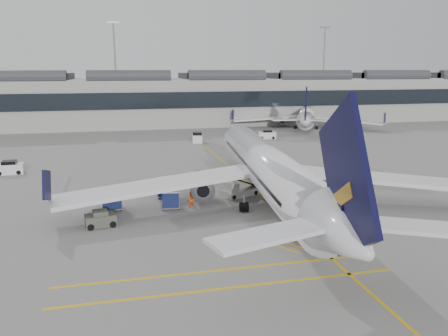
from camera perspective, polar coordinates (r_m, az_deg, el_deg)
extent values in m
plane|color=gray|center=(38.94, -6.44, -7.12)|extent=(220.00, 220.00, 0.00)
cube|color=#9E9E99|center=(108.76, -11.15, 8.45)|extent=(200.00, 20.00, 11.00)
cube|color=black|center=(98.52, -10.93, 8.62)|extent=(200.00, 0.50, 3.60)
cube|color=#38383D|center=(108.50, -11.29, 11.71)|extent=(200.00, 18.00, 1.40)
cylinder|color=slate|center=(122.42, -13.96, 12.05)|extent=(0.44, 0.44, 25.00)
cube|color=slate|center=(123.01, -14.29, 17.97)|extent=(3.00, 0.60, 0.50)
cylinder|color=slate|center=(135.94, 12.84, 12.14)|extent=(0.44, 0.44, 25.00)
cube|color=slate|center=(136.47, 13.11, 17.47)|extent=(3.00, 0.60, 0.50)
cube|color=gold|center=(50.26, 3.56, -2.48)|extent=(0.25, 60.00, 0.01)
cylinder|color=silver|center=(43.98, 5.68, 0.08)|extent=(7.65, 34.43, 4.28)
cone|color=silver|center=(62.66, 1.66, 3.93)|extent=(4.71, 4.96, 4.28)
cone|color=silver|center=(25.75, 15.84, -8.54)|extent=(4.80, 5.87, 4.28)
cube|color=silver|center=(41.44, -8.55, -2.25)|extent=(19.80, 8.14, 0.40)
cube|color=silver|center=(46.33, 19.29, -1.23)|extent=(19.38, 11.54, 0.40)
cylinder|color=slate|center=(43.96, -2.97, -2.32)|extent=(2.79, 4.32, 2.39)
cylinder|color=slate|center=(46.85, 13.37, -1.71)|extent=(2.79, 4.32, 2.39)
cube|color=black|center=(25.40, 15.67, -1.27)|extent=(1.20, 8.66, 9.54)
cylinder|color=black|center=(57.20, 2.64, -0.22)|extent=(0.39, 0.76, 0.73)
cylinder|color=black|center=(41.54, 2.63, -5.11)|extent=(0.88, 0.99, 0.91)
cylinder|color=black|center=(42.88, 10.17, -4.73)|extent=(0.88, 0.99, 0.91)
cylinder|color=silver|center=(103.28, 10.73, 6.84)|extent=(15.01, 27.19, 3.55)
cone|color=silver|center=(119.24, 10.86, 7.60)|extent=(4.79, 4.91, 3.55)
cone|color=silver|center=(86.93, 10.57, 6.03)|extent=(5.11, 5.59, 3.55)
cube|color=silver|center=(102.46, 5.66, 6.48)|extent=(16.31, 5.22, 0.33)
cube|color=silver|center=(102.24, 15.75, 6.05)|extent=(14.09, 13.35, 0.33)
cylinder|color=slate|center=(104.12, 7.68, 6.16)|extent=(3.21, 3.91, 1.98)
cylinder|color=slate|center=(103.99, 13.73, 5.90)|extent=(3.21, 3.91, 1.98)
cube|color=black|center=(87.23, 10.65, 7.79)|extent=(3.25, 6.64, 7.90)
cylinder|color=black|center=(114.34, 10.77, 6.05)|extent=(0.49, 0.66, 0.60)
cylinder|color=black|center=(101.29, 9.31, 5.31)|extent=(0.91, 0.96, 0.75)
cylinder|color=black|center=(101.23, 11.99, 5.19)|extent=(0.91, 0.96, 0.75)
cube|color=beige|center=(46.75, 2.20, -3.18)|extent=(4.26, 2.95, 0.73)
cube|color=black|center=(47.16, 3.21, -2.00)|extent=(3.71, 2.40, 1.54)
cube|color=beige|center=(45.89, 1.07, -2.53)|extent=(1.38, 1.61, 0.94)
cylinder|color=black|center=(45.39, 1.30, -3.84)|extent=(0.50, 0.35, 0.46)
cylinder|color=black|center=(46.52, 0.22, -3.42)|extent=(0.50, 0.35, 0.46)
cylinder|color=black|center=(47.12, 4.15, -3.25)|extent=(0.50, 0.35, 0.46)
cylinder|color=black|center=(48.21, 3.05, -2.86)|extent=(0.50, 0.35, 0.46)
cube|color=gray|center=(42.83, -6.95, -5.02)|extent=(1.88, 1.61, 0.12)
cube|color=navy|center=(42.59, -6.98, -3.98)|extent=(1.72, 1.54, 1.48)
cube|color=silver|center=(42.37, -7.01, -2.98)|extent=(1.78, 1.60, 0.10)
cylinder|color=black|center=(42.33, -7.92, -5.37)|extent=(0.23, 0.13, 0.22)
cylinder|color=black|center=(43.39, -7.90, -4.91)|extent=(0.23, 0.13, 0.22)
cylinder|color=black|center=(42.32, -5.98, -5.32)|extent=(0.23, 0.13, 0.22)
cylinder|color=black|center=(43.38, -6.01, -4.86)|extent=(0.23, 0.13, 0.22)
cube|color=gray|center=(47.19, -7.46, -3.34)|extent=(2.30, 2.13, 0.13)
cube|color=navy|center=(46.96, -7.49, -2.32)|extent=(2.13, 2.01, 1.57)
cube|color=silver|center=(46.76, -7.52, -1.35)|extent=(2.20, 2.09, 0.11)
cylinder|color=black|center=(46.36, -7.92, -3.75)|extent=(0.26, 0.19, 0.24)
cylinder|color=black|center=(47.37, -8.62, -3.41)|extent=(0.26, 0.19, 0.24)
cylinder|color=black|center=(47.07, -6.30, -3.45)|extent=(0.26, 0.19, 0.24)
cylinder|color=black|center=(48.07, -7.02, -3.12)|extent=(0.26, 0.19, 0.24)
cube|color=gray|center=(46.56, -7.64, -3.57)|extent=(1.88, 1.57, 0.13)
cube|color=navy|center=(46.32, -7.67, -2.55)|extent=(1.71, 1.51, 1.56)
cube|color=silver|center=(46.12, -7.70, -1.58)|extent=(1.77, 1.56, 0.11)
cylinder|color=black|center=(45.98, -8.53, -3.91)|extent=(0.24, 0.12, 0.24)
cylinder|color=black|center=(47.11, -8.60, -3.50)|extent=(0.24, 0.12, 0.24)
cylinder|color=black|center=(46.06, -6.66, -3.82)|extent=(0.24, 0.12, 0.24)
cylinder|color=black|center=(47.19, -6.77, -3.42)|extent=(0.24, 0.12, 0.24)
cube|color=gray|center=(43.43, -14.38, -5.05)|extent=(1.99, 1.65, 0.14)
cube|color=navy|center=(43.17, -14.45, -3.89)|extent=(1.81, 1.59, 1.66)
cube|color=silver|center=(42.93, -14.51, -2.78)|extent=(1.87, 1.65, 0.11)
cylinder|color=black|center=(42.87, -15.44, -5.46)|extent=(0.25, 0.12, 0.25)
cylinder|color=black|center=(44.07, -15.43, -4.96)|extent=(0.25, 0.12, 0.25)
cylinder|color=black|center=(42.85, -13.29, -5.35)|extent=(0.25, 0.12, 0.25)
cylinder|color=black|center=(44.06, -13.34, -4.85)|extent=(0.25, 0.12, 0.25)
imported|color=orange|center=(48.79, -3.78, -1.83)|extent=(0.81, 0.72, 1.85)
imported|color=#FC5E0D|center=(42.89, -4.38, -4.11)|extent=(0.78, 0.62, 1.55)
cube|color=#4A4E42|center=(39.15, -15.81, -6.57)|extent=(2.76, 1.93, 1.01)
cube|color=#4A4E42|center=(38.95, -15.87, -5.72)|extent=(1.40, 1.40, 0.51)
cylinder|color=black|center=(38.53, -17.02, -7.39)|extent=(0.60, 0.35, 0.57)
cylinder|color=black|center=(39.77, -17.23, -6.77)|extent=(0.60, 0.35, 0.57)
cylinder|color=black|center=(38.72, -14.31, -7.12)|extent=(0.60, 0.35, 0.57)
cylinder|color=black|center=(39.96, -14.61, -6.51)|extent=(0.60, 0.35, 0.57)
cone|color=#F24C0A|center=(57.91, -2.18, -0.16)|extent=(0.38, 0.38, 0.52)
cone|color=#F24C0A|center=(49.42, 13.56, -2.77)|extent=(0.38, 0.38, 0.53)
cube|color=silver|center=(62.74, -26.18, -0.10)|extent=(3.44, 1.84, 1.31)
cube|color=black|center=(62.58, -26.25, 0.61)|extent=(1.76, 1.67, 0.56)
cylinder|color=black|center=(63.75, -27.02, -0.35)|extent=(0.57, 0.23, 0.56)
cylinder|color=black|center=(61.90, -25.24, -0.53)|extent=(0.57, 0.23, 0.56)
cylinder|color=black|center=(63.34, -25.03, -0.23)|extent=(0.57, 0.23, 0.56)
cube|color=silver|center=(81.38, -3.52, 3.88)|extent=(2.22, 3.71, 1.36)
cube|color=black|center=(81.25, -3.53, 4.45)|extent=(1.88, 1.96, 0.58)
cylinder|color=black|center=(80.31, -2.94, 3.48)|extent=(0.29, 0.61, 0.58)
cylinder|color=black|center=(80.27, -4.05, 3.46)|extent=(0.29, 0.61, 0.58)
cylinder|color=black|center=(82.61, -3.00, 3.74)|extent=(0.29, 0.61, 0.58)
cylinder|color=black|center=(82.57, -4.08, 3.72)|extent=(0.29, 0.61, 0.58)
cube|color=silver|center=(85.67, 5.65, 4.27)|extent=(3.61, 2.30, 1.30)
cube|color=black|center=(85.56, 5.66, 4.79)|extent=(1.95, 1.88, 0.56)
cylinder|color=black|center=(84.86, 4.96, 3.94)|extent=(0.59, 0.31, 0.56)
cylinder|color=black|center=(86.32, 4.84, 4.10)|extent=(0.59, 0.31, 0.56)
cylinder|color=black|center=(85.16, 6.46, 3.94)|extent=(0.59, 0.31, 0.56)
cylinder|color=black|center=(86.61, 6.32, 4.09)|extent=(0.59, 0.31, 0.56)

